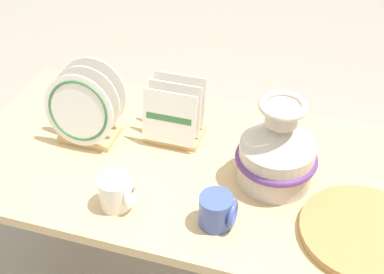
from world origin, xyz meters
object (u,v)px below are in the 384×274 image
(ceramic_vase, at_px, (277,150))
(dish_rack_round_plates, at_px, (85,111))
(mug_cobalt_glaze, at_px, (218,211))
(wicker_charger_stack, at_px, (363,232))
(dish_rack_square_plates, at_px, (174,120))
(mug_cream_glaze, at_px, (117,192))

(ceramic_vase, bearing_deg, dish_rack_round_plates, 178.38)
(mug_cobalt_glaze, bearing_deg, wicker_charger_stack, 10.41)
(dish_rack_square_plates, relative_size, mug_cobalt_glaze, 1.93)
(mug_cream_glaze, relative_size, mug_cobalt_glaze, 1.00)
(dish_rack_round_plates, relative_size, mug_cream_glaze, 2.50)
(ceramic_vase, bearing_deg, wicker_charger_stack, -29.25)
(dish_rack_round_plates, relative_size, wicker_charger_stack, 0.75)
(mug_cream_glaze, height_order, mug_cobalt_glaze, same)
(dish_rack_square_plates, height_order, mug_cobalt_glaze, dish_rack_square_plates)
(mug_cream_glaze, bearing_deg, mug_cobalt_glaze, 2.72)
(dish_rack_square_plates, bearing_deg, dish_rack_round_plates, -160.87)
(mug_cream_glaze, bearing_deg, wicker_charger_stack, 7.14)
(mug_cobalt_glaze, bearing_deg, dish_rack_round_plates, 154.48)
(wicker_charger_stack, height_order, mug_cobalt_glaze, mug_cobalt_glaze)
(dish_rack_square_plates, bearing_deg, wicker_charger_stack, -22.81)
(wicker_charger_stack, height_order, mug_cream_glaze, mug_cream_glaze)
(ceramic_vase, distance_m, dish_rack_square_plates, 0.38)
(dish_rack_round_plates, bearing_deg, ceramic_vase, -1.62)
(wicker_charger_stack, bearing_deg, mug_cobalt_glaze, -169.59)
(dish_rack_round_plates, height_order, dish_rack_square_plates, dish_rack_round_plates)
(ceramic_vase, xyz_separation_m, dish_rack_square_plates, (-0.36, 0.11, -0.05))
(dish_rack_round_plates, relative_size, mug_cobalt_glaze, 2.50)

